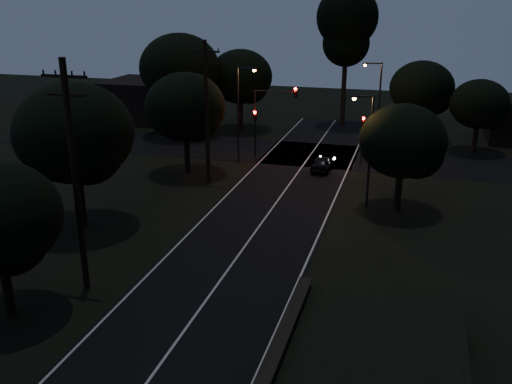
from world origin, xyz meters
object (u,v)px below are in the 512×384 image
Objects in this scene: signal_right at (363,131)px; car at (323,163)px; signal_mast at (274,109)px; tall_pine at (347,25)px; streetlight_a at (240,108)px; streetlight_c at (368,144)px; signal_left at (255,125)px; streetlight_b at (377,102)px; utility_pole_mid at (75,176)px; utility_pole_far at (207,111)px.

signal_right reaches higher than car.
tall_pine is at bearing 75.38° from signal_mast.
streetlight_c is (11.14, -8.00, -0.29)m from streetlight_a.
car is at bearing -21.42° from signal_left.
signal_left is at bearing 136.24° from streetlight_c.
signal_left is 0.55× the size of streetlight_c.
streetlight_a is at bearing -110.36° from tall_pine.
car is (-3.52, -6.52, -4.03)m from streetlight_b.
tall_pine is at bearing 103.49° from signal_right.
streetlight_b reaches higher than signal_left.
signal_left is at bearing -17.88° from car.
streetlight_b is (11.31, 29.00, -1.10)m from utility_pole_mid.
signal_left is 0.66× the size of signal_mast.
streetlight_b is (10.61, 6.00, 0.00)m from streetlight_a.
signal_left and signal_right have the same top height.
utility_pole_far reaches higher than streetlight_a.
utility_pole_mid is 1.47× the size of streetlight_c.
signal_mast is 3.13m from streetlight_a.
signal_right is at bearing -134.77° from car.
tall_pine is 3.53× the size of signal_right.
utility_pole_far is at bearing -96.59° from streetlight_a.
car is (0.79, -17.52, -9.82)m from tall_pine.
utility_pole_far is 1.68× the size of signal_mast.
signal_mast is at bearing -104.62° from tall_pine.
tall_pine is at bearing 111.38° from streetlight_b.
signal_mast is 1.76× the size of car.
signal_right is at bearing 0.00° from signal_left.
car is at bearing 35.15° from utility_pole_far.
utility_pole_far is at bearing -143.00° from signal_right.
signal_left reaches higher than car.
signal_right is 4.38m from car.
signal_right is (9.20, 0.00, 0.00)m from signal_left.
streetlight_c is at bearing -87.86° from streetlight_b.
tall_pine is 26.18m from streetlight_c.
streetlight_a is 8.18m from car.
streetlight_b is at bearing -68.62° from tall_pine.
car is (4.70, -2.51, -3.73)m from signal_mast.
utility_pole_far is 8.53m from signal_left.
utility_pole_mid is 23.04m from streetlight_a.
signal_mast is 6.51m from car.
tall_pine reaches higher than streetlight_c.
tall_pine reaches higher than utility_pole_mid.
utility_pole_mid is 31.15m from streetlight_b.
streetlight_b is at bearing 22.05° from signal_left.
tall_pine is at bearing 69.64° from streetlight_a.
tall_pine is at bearing 100.93° from streetlight_c.
utility_pole_mid is 25.19m from signal_left.
streetlight_b is at bearing 68.70° from utility_pole_mid.
streetlight_a is 1.00× the size of streetlight_b.
signal_right is at bearing -76.51° from tall_pine.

